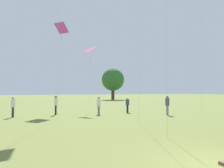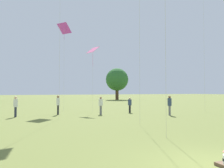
{
  "view_description": "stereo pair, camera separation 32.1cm",
  "coord_description": "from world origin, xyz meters",
  "px_view_note": "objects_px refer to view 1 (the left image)",
  "views": [
    {
      "loc": [
        -5.63,
        -4.18,
        2.2
      ],
      "look_at": [
        0.1,
        7.69,
        2.66
      ],
      "focal_mm": 35.0,
      "sensor_mm": 36.0,
      "label": 1
    },
    {
      "loc": [
        -5.34,
        -4.32,
        2.2
      ],
      "look_at": [
        0.1,
        7.69,
        2.66
      ],
      "focal_mm": 35.0,
      "sensor_mm": 36.0,
      "label": 2
    }
  ],
  "objects_px": {
    "person_standing_3": "(127,104)",
    "kite_5": "(62,29)",
    "person_standing_4": "(56,103)",
    "person_standing_2": "(13,105)",
    "kite_8": "(90,51)",
    "person_standing_0": "(167,104)",
    "person_standing_5": "(99,104)",
    "distant_tree_0": "(113,80)"
  },
  "relations": [
    {
      "from": "person_standing_2",
      "to": "person_standing_3",
      "type": "relative_size",
      "value": 1.13
    },
    {
      "from": "person_standing_2",
      "to": "person_standing_5",
      "type": "relative_size",
      "value": 1.05
    },
    {
      "from": "person_standing_2",
      "to": "kite_8",
      "type": "height_order",
      "value": "kite_8"
    },
    {
      "from": "person_standing_3",
      "to": "person_standing_4",
      "type": "xyz_separation_m",
      "value": [
        -7.25,
        0.97,
        0.2
      ]
    },
    {
      "from": "kite_5",
      "to": "kite_8",
      "type": "height_order",
      "value": "kite_5"
    },
    {
      "from": "person_standing_0",
      "to": "person_standing_5",
      "type": "height_order",
      "value": "person_standing_0"
    },
    {
      "from": "person_standing_4",
      "to": "distant_tree_0",
      "type": "height_order",
      "value": "distant_tree_0"
    },
    {
      "from": "person_standing_0",
      "to": "kite_8",
      "type": "bearing_deg",
      "value": -168.69
    },
    {
      "from": "kite_8",
      "to": "person_standing_4",
      "type": "bearing_deg",
      "value": -36.67
    },
    {
      "from": "person_standing_0",
      "to": "kite_5",
      "type": "xyz_separation_m",
      "value": [
        -7.88,
        9.02,
        8.35
      ]
    },
    {
      "from": "person_standing_0",
      "to": "kite_8",
      "type": "relative_size",
      "value": 0.25
    },
    {
      "from": "kite_5",
      "to": "distant_tree_0",
      "type": "xyz_separation_m",
      "value": [
        20.33,
        28.07,
        -4.0
      ]
    },
    {
      "from": "distant_tree_0",
      "to": "person_standing_2",
      "type": "bearing_deg",
      "value": -127.88
    },
    {
      "from": "person_standing_4",
      "to": "kite_8",
      "type": "distance_m",
      "value": 7.45
    },
    {
      "from": "person_standing_0",
      "to": "distant_tree_0",
      "type": "distance_m",
      "value": 39.36
    },
    {
      "from": "person_standing_4",
      "to": "kite_5",
      "type": "distance_m",
      "value": 9.41
    },
    {
      "from": "person_standing_4",
      "to": "kite_5",
      "type": "relative_size",
      "value": 0.18
    },
    {
      "from": "person_standing_4",
      "to": "distant_tree_0",
      "type": "xyz_separation_m",
      "value": [
        21.75,
        32.24,
        4.32
      ]
    },
    {
      "from": "person_standing_4",
      "to": "distant_tree_0",
      "type": "bearing_deg",
      "value": -59.8
    },
    {
      "from": "person_standing_0",
      "to": "person_standing_4",
      "type": "distance_m",
      "value": 10.49
    },
    {
      "from": "person_standing_3",
      "to": "distant_tree_0",
      "type": "bearing_deg",
      "value": -59.56
    },
    {
      "from": "person_standing_5",
      "to": "kite_8",
      "type": "height_order",
      "value": "kite_8"
    },
    {
      "from": "person_standing_0",
      "to": "distant_tree_0",
      "type": "relative_size",
      "value": 0.21
    },
    {
      "from": "person_standing_2",
      "to": "person_standing_3",
      "type": "bearing_deg",
      "value": -40.57
    },
    {
      "from": "person_standing_2",
      "to": "distant_tree_0",
      "type": "distance_m",
      "value": 41.68
    },
    {
      "from": "person_standing_0",
      "to": "person_standing_3",
      "type": "xyz_separation_m",
      "value": [
        -2.06,
        3.87,
        -0.16
      ]
    },
    {
      "from": "person_standing_0",
      "to": "distant_tree_0",
      "type": "xyz_separation_m",
      "value": [
        12.45,
        37.08,
        4.35
      ]
    },
    {
      "from": "kite_8",
      "to": "distant_tree_0",
      "type": "height_order",
      "value": "distant_tree_0"
    },
    {
      "from": "person_standing_5",
      "to": "person_standing_2",
      "type": "bearing_deg",
      "value": -28.6
    },
    {
      "from": "person_standing_2",
      "to": "person_standing_5",
      "type": "height_order",
      "value": "person_standing_2"
    },
    {
      "from": "person_standing_0",
      "to": "person_standing_2",
      "type": "bearing_deg",
      "value": -132.72
    },
    {
      "from": "person_standing_4",
      "to": "kite_8",
      "type": "bearing_deg",
      "value": -88.17
    },
    {
      "from": "person_standing_5",
      "to": "kite_5",
      "type": "relative_size",
      "value": 0.17
    },
    {
      "from": "person_standing_3",
      "to": "distant_tree_0",
      "type": "xyz_separation_m",
      "value": [
        14.5,
        33.21,
        4.52
      ]
    },
    {
      "from": "person_standing_2",
      "to": "person_standing_3",
      "type": "height_order",
      "value": "person_standing_2"
    },
    {
      "from": "person_standing_4",
      "to": "kite_5",
      "type": "bearing_deg",
      "value": -44.59
    },
    {
      "from": "person_standing_5",
      "to": "distant_tree_0",
      "type": "xyz_separation_m",
      "value": [
        17.94,
        33.66,
        4.43
      ]
    },
    {
      "from": "kite_8",
      "to": "person_standing_3",
      "type": "bearing_deg",
      "value": 68.66
    },
    {
      "from": "person_standing_4",
      "to": "kite_8",
      "type": "xyz_separation_m",
      "value": [
        4.26,
        2.23,
        5.69
      ]
    },
    {
      "from": "person_standing_3",
      "to": "kite_5",
      "type": "relative_size",
      "value": 0.16
    },
    {
      "from": "person_standing_2",
      "to": "person_standing_5",
      "type": "xyz_separation_m",
      "value": [
        7.51,
        -0.95,
        -0.06
      ]
    },
    {
      "from": "person_standing_5",
      "to": "distant_tree_0",
      "type": "distance_m",
      "value": 38.4
    }
  ]
}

